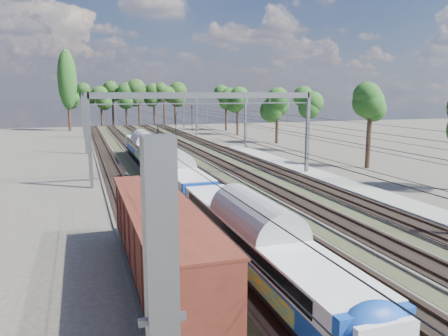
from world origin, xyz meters
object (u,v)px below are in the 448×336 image
object	(u,v)px
emu_train	(175,169)
worker	(158,131)
freight_boxcar	(161,239)
signal_near	(176,123)
signal_far	(192,115)

from	to	relation	value
emu_train	worker	xyz separation A→B (m)	(8.06, 55.49, -1.38)
freight_boxcar	signal_near	size ratio (longest dim) A/B	2.63
emu_train	freight_boxcar	world-z (taller)	emu_train
freight_boxcar	signal_far	bearing A→B (deg)	74.86
emu_train	freight_boxcar	xyz separation A→B (m)	(-4.50, -18.18, -0.01)
freight_boxcar	worker	size ratio (longest dim) A/B	7.76
signal_far	freight_boxcar	bearing A→B (deg)	-103.87
emu_train	signal_near	xyz separation A→B (m)	(8.73, 40.27, 1.20)
emu_train	worker	size ratio (longest dim) A/B	30.23
worker	signal_near	size ratio (longest dim) A/B	0.34
signal_near	signal_far	size ratio (longest dim) A/B	0.89
signal_near	signal_far	bearing A→B (deg)	68.59
emu_train	worker	bearing A→B (deg)	81.74
emu_train	signal_near	size ratio (longest dim) A/B	10.26
freight_boxcar	signal_near	world-z (taller)	signal_near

